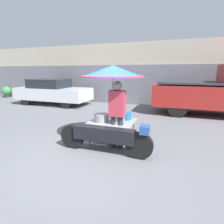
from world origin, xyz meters
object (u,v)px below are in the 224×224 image
Objects in this scene: parked_car at (52,91)px; vendor_motorcycle_cart at (112,89)px; vendor_person at (117,111)px; potted_plant at (7,91)px; pickup_truck at (224,92)px.

vendor_motorcycle_cart is at bearing -39.75° from parked_car.
vendor_motorcycle_cart is at bearing 142.42° from vendor_person.
vendor_motorcycle_cart reaches higher than potted_plant.
parked_car is 5.32× the size of potted_plant.
pickup_truck is 6.67× the size of potted_plant.
potted_plant is (-10.39, 5.62, -0.50)m from vendor_person.
vendor_person reaches higher than parked_car.
potted_plant is at bearing 151.78° from vendor_motorcycle_cart.
vendor_motorcycle_cart is 0.53× the size of parked_car.
vendor_motorcycle_cart is at bearing -128.25° from pickup_truck.
vendor_person is at bearing -28.42° from potted_plant.
pickup_truck is (3.44, 4.37, -0.43)m from vendor_motorcycle_cart.
parked_car is at bearing 140.25° from vendor_motorcycle_cart.
vendor_motorcycle_cart is 6.78m from parked_car.
pickup_truck reaches higher than potted_plant.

